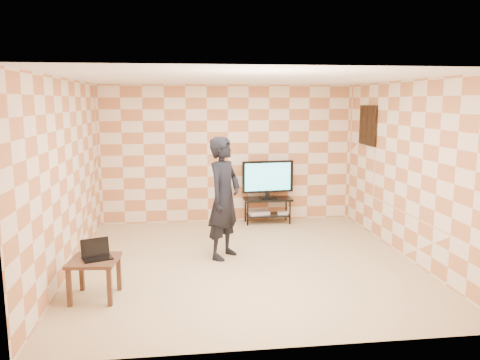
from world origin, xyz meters
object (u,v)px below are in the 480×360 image
Objects in this scene: tv_stand at (267,205)px; person at (224,198)px; side_table at (94,266)px; tv at (268,178)px.

person is at bearing -118.07° from tv_stand.
tv_stand is 4.27m from side_table.
person is at bearing -118.10° from tv.
side_table is 2.23m from person.
tv reaches higher than side_table.
person is (1.71, 1.33, 0.52)m from side_table.
tv_stand is at bearing 84.87° from tv.
side_table is (-2.74, -3.27, -0.50)m from tv.
tv_stand is 0.51× the size of person.
side_table is at bearing -129.99° from tv_stand.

